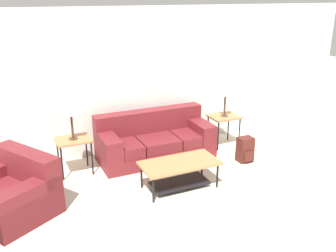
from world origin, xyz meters
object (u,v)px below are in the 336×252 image
Objects in this scene: side_table_left at (74,143)px; table_lamp_right at (226,90)px; side_table_right at (224,119)px; couch at (155,142)px; backpack at (245,150)px; armchair at (12,194)px; table_lamp_left at (71,109)px; coffee_table at (180,169)px.

table_lamp_right is (2.85, -0.00, 0.57)m from side_table_left.
side_table_left is 2.85m from side_table_right.
couch is 1.60m from backpack.
couch is at bearing 178.80° from side_table_right.
armchair is 2.41× the size of side_table_left.
armchair is 1.55m from table_lamp_left.
coffee_table is at bearing -142.57° from side_table_right.
table_lamp_left and table_lamp_right have the same top height.
table_lamp_left is 1.44× the size of backpack.
side_table_left is 0.93× the size of table_lamp_left.
table_lamp_right reaches higher than couch.
side_table_left is at bearing 180.00° from table_lamp_right.
table_lamp_right is (1.43, -0.03, 0.81)m from couch.
armchair is 3.24× the size of backpack.
table_lamp_right is 1.19m from backpack.
armchair is at bearing 172.20° from coffee_table.
side_table_left and side_table_right have the same top height.
backpack is (2.80, -0.80, -0.32)m from side_table_left.
couch is 3.39× the size of side_table_left.
coffee_table is 2.08m from table_lamp_right.
backpack is at bearing 14.23° from coffee_table.
armchair reaches higher than side_table_left.
couch is 1.45m from side_table_right.
armchair is 3.96m from side_table_right.
armchair is 3.81m from backpack.
couch is 1.64m from table_lamp_right.
side_table_right is at bearing 0.00° from side_table_left.
coffee_table is at bearing -165.77° from backpack.
backpack is (-0.06, -0.80, -0.32)m from side_table_right.
table_lamp_left is at bearing 138.62° from coffee_table.
armchair is 2.25× the size of table_lamp_left.
side_table_left is (-1.43, -0.03, 0.23)m from couch.
side_table_left is 0.57m from table_lamp_left.
backpack is at bearing 0.79° from armchair.
table_lamp_left is 2.85m from table_lamp_right.
table_lamp_left is at bearing -53.13° from side_table_left.
backpack is at bearing -31.08° from couch.
armchair reaches higher than side_table_right.
side_table_right reaches higher than backpack.
side_table_left is (1.01, 0.85, 0.25)m from armchair.
backpack reaches higher than coffee_table.
side_table_right is (3.86, 0.85, 0.25)m from armchair.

